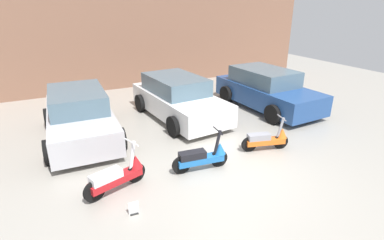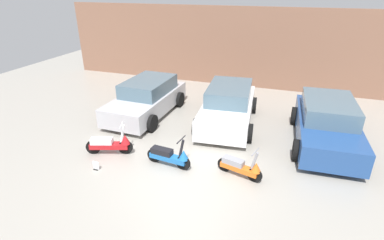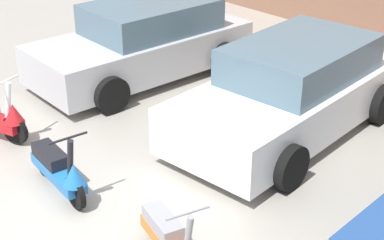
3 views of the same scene
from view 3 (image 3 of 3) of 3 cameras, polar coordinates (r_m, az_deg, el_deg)
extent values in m
plane|color=#9E998E|center=(7.53, -13.29, -9.64)|extent=(28.00, 28.00, 0.00)
cylinder|color=black|center=(9.29, -16.79, -0.94)|extent=(0.46, 0.22, 0.46)
cylinder|color=white|center=(9.13, -17.41, 1.71)|extent=(0.23, 0.14, 0.66)
cylinder|color=white|center=(9.00, -17.69, 3.59)|extent=(0.20, 0.52, 0.03)
cone|color=#B2191E|center=(9.16, -16.94, 0.63)|extent=(0.39, 0.39, 0.30)
cylinder|color=black|center=(7.61, -11.24, -6.92)|extent=(0.45, 0.12, 0.44)
cylinder|color=black|center=(8.39, -14.24, -3.82)|extent=(0.45, 0.12, 0.44)
cube|color=#1E66B2|center=(7.97, -12.85, -4.96)|extent=(1.18, 0.39, 0.15)
cube|color=black|center=(8.05, -13.60, -3.33)|extent=(0.67, 0.33, 0.17)
cylinder|color=black|center=(7.42, -11.72, -3.87)|extent=(0.21, 0.10, 0.63)
cylinder|color=black|center=(7.26, -11.95, -1.74)|extent=(0.09, 0.51, 0.03)
cone|color=#1E66B2|center=(7.45, -11.36, -5.21)|extent=(0.33, 0.33, 0.29)
cylinder|color=black|center=(6.97, -3.77, -10.02)|extent=(0.43, 0.18, 0.42)
cube|color=gray|center=(6.65, -2.85, -9.83)|extent=(0.66, 0.40, 0.16)
cylinder|color=gray|center=(6.08, -0.38, -11.28)|extent=(0.21, 0.12, 0.60)
cylinder|color=gray|center=(5.90, -0.39, -9.01)|extent=(0.15, 0.48, 0.03)
cube|color=#B7B7BC|center=(11.24, -4.94, 6.68)|extent=(1.90, 4.27, 0.70)
cube|color=slate|center=(11.18, -4.01, 9.99)|extent=(1.63, 2.41, 0.55)
cylinder|color=black|center=(9.94, -7.86, 2.45)|extent=(0.24, 0.65, 0.64)
cylinder|color=black|center=(11.41, -12.95, 5.28)|extent=(0.24, 0.65, 0.64)
cylinder|color=black|center=(11.44, 3.13, 6.00)|extent=(0.24, 0.65, 0.64)
cylinder|color=black|center=(12.74, -2.58, 8.21)|extent=(0.24, 0.65, 0.64)
cube|color=white|center=(9.21, 9.30, 1.76)|extent=(2.15, 4.40, 0.71)
cube|color=slate|center=(9.17, 10.48, 5.85)|extent=(1.77, 2.52, 0.56)
cylinder|color=black|center=(7.89, 9.41, -4.54)|extent=(0.28, 0.67, 0.65)
cylinder|color=black|center=(8.86, -0.52, -0.43)|extent=(0.28, 0.67, 0.65)
cylinder|color=black|center=(9.99, 17.83, 1.49)|extent=(0.28, 0.67, 0.65)
cylinder|color=black|center=(10.77, 9.06, 4.36)|extent=(0.28, 0.67, 0.65)
camera|label=1|loc=(9.40, -59.55, 10.81)|focal=28.00mm
camera|label=2|loc=(4.81, -97.81, 4.24)|focal=28.00mm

